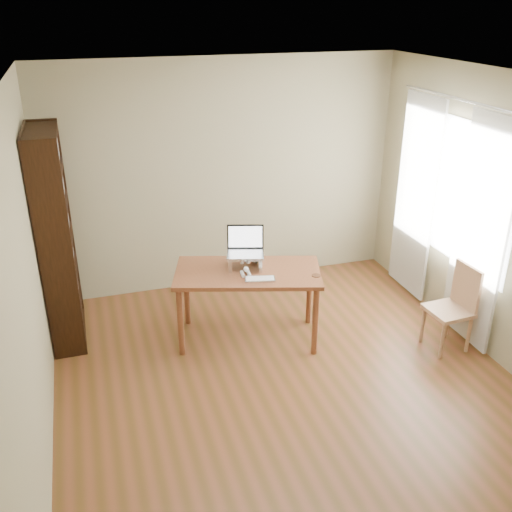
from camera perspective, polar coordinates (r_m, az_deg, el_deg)
The scene contains 10 objects.
room at distance 4.50m, azimuth 4.34°, elevation 0.19°, with size 4.04×4.54×2.64m.
bookshelf at distance 5.74m, azimuth -19.30°, elevation 1.64°, with size 0.30×0.90×2.10m.
curtains at distance 6.06m, azimuth 18.40°, elevation 4.18°, with size 0.03×1.90×2.25m.
desk at distance 5.52m, azimuth -0.82°, elevation -2.41°, with size 1.53×1.07×0.75m.
laptop_stand at distance 5.51m, azimuth -1.07°, elevation -0.37°, with size 0.32×0.25×0.13m.
laptop at distance 5.51m, azimuth -1.26°, elevation 0.95°, with size 0.41×0.39×0.25m.
keyboard at distance 5.29m, azimuth 0.40°, elevation -2.32°, with size 0.30×0.18×0.02m.
coaster at distance 5.41m, azimuth 6.04°, elevation -1.94°, with size 0.09×0.09×0.01m, color #51351B.
cat at distance 5.53m, azimuth -1.47°, elevation -0.39°, with size 0.26×0.49×0.17m.
chair at distance 5.80m, azimuth 19.28°, elevation -4.65°, with size 0.40×0.40×0.85m.
Camera 1 is at (-1.52, -3.79, 3.15)m, focal length 40.00 mm.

